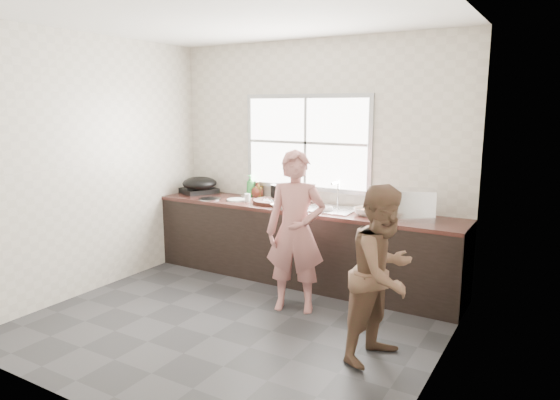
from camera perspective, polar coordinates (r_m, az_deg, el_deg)
The scene contains 30 objects.
floor at distance 4.78m, azimuth -5.15°, elevation -13.69°, with size 3.60×3.20×0.01m, color #2C2C2F.
ceiling at distance 4.42m, azimuth -5.78°, elevation 20.29°, with size 3.60×3.20×0.01m, color silver.
wall_back at distance 5.76m, azimuth 4.00°, elevation 4.55°, with size 3.60×0.01×2.70m, color beige.
wall_left at distance 5.65m, azimuth -20.47°, elevation 3.77°, with size 0.01×3.20×2.70m, color silver.
wall_right at distance 3.65m, azimuth 18.13°, elevation 0.46°, with size 0.01×3.20×2.70m, color beige.
wall_front at distance 3.26m, azimuth -22.26°, elevation -1.00°, with size 3.60×0.01×2.70m, color beige.
cabinet at distance 5.67m, azimuth 2.44°, elevation -5.23°, with size 3.60×0.62×0.82m, color black.
countertop at distance 5.57m, azimuth 2.47°, elevation -0.97°, with size 3.60×0.64×0.04m, color #371B16.
sink at distance 5.41m, azimuth 5.74°, elevation -1.09°, with size 0.55×0.45×0.02m, color silver.
faucet at distance 5.56m, azimuth 6.64°, elevation 0.74°, with size 0.02×0.02×0.30m, color silver.
window_frame at distance 5.78m, azimuth 3.06°, elevation 6.57°, with size 1.60×0.05×1.10m, color #9EA0A5.
window_glazing at distance 5.76m, azimuth 2.95°, elevation 6.55°, with size 1.50×0.01×1.00m, color white.
woman at distance 4.79m, azimuth 1.80°, elevation -4.24°, with size 0.53×0.35×1.46m, color #BB7570.
person_side at distance 3.96m, azimuth 11.71°, elevation -8.25°, with size 0.68×0.53×1.39m, color brown.
cutting_board at distance 5.75m, azimuth -0.97°, elevation -0.17°, with size 0.43×0.43×0.04m, color black.
cleaver at distance 5.69m, azimuth -1.12°, elevation -0.05°, with size 0.19×0.09×0.01m, color #B6B8BE.
bowl_mince at distance 5.44m, azimuth 0.23°, elevation -0.72°, with size 0.23×0.23×0.06m, color silver.
bowl_crabs at distance 5.19m, azimuth 9.76°, elevation -1.39°, with size 0.20×0.20×0.06m, color silver.
bowl_held at distance 5.33m, azimuth 5.24°, elevation -0.98°, with size 0.19×0.19×0.06m, color silver.
black_pot at distance 5.93m, azimuth 0.19°, elevation 0.89°, with size 0.26×0.26×0.19m, color black.
plate_food at distance 5.94m, azimuth -5.02°, elevation 0.02°, with size 0.22×0.22×0.02m, color silver.
bottle_green at distance 6.16m, azimuth -3.40°, elevation 1.63°, with size 0.11×0.11×0.27m, color #287B32.
bottle_brown_tall at distance 6.10m, azimuth -2.49°, elevation 1.14°, with size 0.08×0.08×0.18m, color #4E3713.
bottle_brown_short at distance 6.11m, azimuth -2.62°, elevation 1.12°, with size 0.14×0.14×0.18m, color #4A1C12.
glass_jar at distance 5.84m, azimuth -3.74°, elevation 0.26°, with size 0.07×0.07×0.10m, color silver.
burner at distance 6.53m, azimuth -9.34°, elevation 1.09°, with size 0.41×0.41×0.06m, color black.
wok at distance 6.39m, azimuth -9.17°, elevation 1.90°, with size 0.43×0.43×0.16m, color black.
dish_rack at distance 5.07m, azimuth 14.97°, elevation -0.51°, with size 0.40×0.28×0.30m, color silver.
pot_lid_left at distance 6.04m, azimuth -8.03°, elevation 0.12°, with size 0.27×0.27×0.01m, color #A5A7AB.
pot_lid_right at distance 6.17m, azimuth -3.24°, elevation 0.43°, with size 0.27×0.27×0.01m, color silver.
Camera 1 is at (2.57, -3.52, 1.97)m, focal length 32.00 mm.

